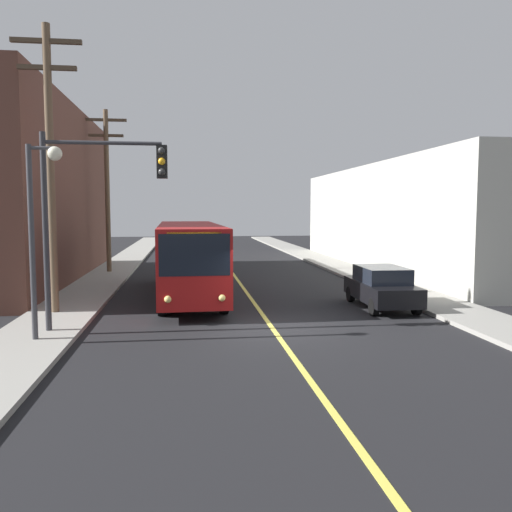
# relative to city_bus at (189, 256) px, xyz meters

# --- Properties ---
(ground_plane) EXTENTS (120.00, 120.00, 0.00)m
(ground_plane) POSITION_rel_city_bus_xyz_m (2.63, -6.70, -1.82)
(ground_plane) COLOR black
(sidewalk_left) EXTENTS (2.50, 90.00, 0.15)m
(sidewalk_left) POSITION_rel_city_bus_xyz_m (-4.62, 3.30, -1.74)
(sidewalk_left) COLOR gray
(sidewalk_left) RESTS_ON ground
(sidewalk_right) EXTENTS (2.50, 90.00, 0.15)m
(sidewalk_right) POSITION_rel_city_bus_xyz_m (9.88, 3.30, -1.74)
(sidewalk_right) COLOR gray
(sidewalk_right) RESTS_ON ground
(lane_stripe_center) EXTENTS (0.16, 60.00, 0.01)m
(lane_stripe_center) POSITION_rel_city_bus_xyz_m (2.63, 8.30, -1.81)
(lane_stripe_center) COLOR #D8CC4C
(lane_stripe_center) RESTS_ON ground
(building_right_warehouse) EXTENTS (12.00, 27.99, 6.66)m
(building_right_warehouse) POSITION_rel_city_bus_xyz_m (17.12, 9.94, 1.51)
(building_right_warehouse) COLOR #B2B2A8
(building_right_warehouse) RESTS_ON ground
(city_bus) EXTENTS (2.86, 12.21, 3.20)m
(city_bus) POSITION_rel_city_bus_xyz_m (0.00, 0.00, 0.00)
(city_bus) COLOR maroon
(city_bus) RESTS_ON ground
(parked_car_black) EXTENTS (1.91, 4.44, 1.62)m
(parked_car_black) POSITION_rel_city_bus_xyz_m (7.44, -3.78, -0.98)
(parked_car_black) COLOR black
(parked_car_black) RESTS_ON ground
(utility_pole_near) EXTENTS (2.40, 0.28, 10.13)m
(utility_pole_near) POSITION_rel_city_bus_xyz_m (-4.86, -3.73, 3.90)
(utility_pole_near) COLOR brown
(utility_pole_near) RESTS_ON sidewalk_left
(utility_pole_mid) EXTENTS (2.40, 0.28, 9.53)m
(utility_pole_mid) POSITION_rel_city_bus_xyz_m (-4.74, 8.94, 3.59)
(utility_pole_mid) COLOR brown
(utility_pole_mid) RESTS_ON sidewalk_left
(traffic_signal_left_corner) EXTENTS (3.75, 0.48, 6.00)m
(traffic_signal_left_corner) POSITION_rel_city_bus_xyz_m (-2.78, -6.80, 2.49)
(traffic_signal_left_corner) COLOR #2D2D33
(traffic_signal_left_corner) RESTS_ON sidewalk_left
(street_lamp_left) EXTENTS (0.98, 0.40, 5.50)m
(street_lamp_left) POSITION_rel_city_bus_xyz_m (-4.20, -7.90, 1.92)
(street_lamp_left) COLOR #38383D
(street_lamp_left) RESTS_ON sidewalk_left
(fire_hydrant) EXTENTS (0.44, 0.26, 0.84)m
(fire_hydrant) POSITION_rel_city_bus_xyz_m (9.48, -1.03, -1.23)
(fire_hydrant) COLOR red
(fire_hydrant) RESTS_ON sidewalk_right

